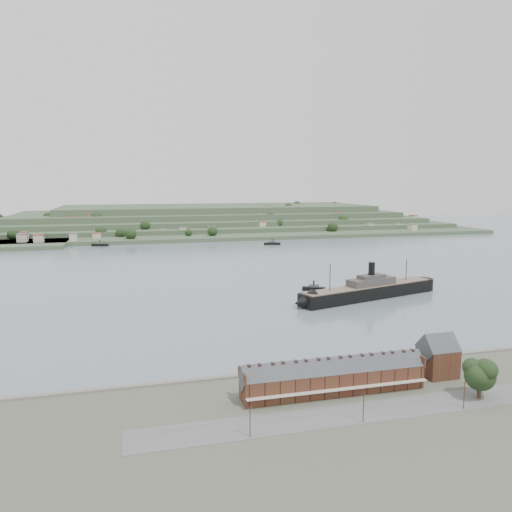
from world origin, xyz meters
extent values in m
plane|color=slate|center=(0.00, 0.00, 0.00)|extent=(1400.00, 1400.00, 0.00)
cube|color=#4C5142|center=(0.00, -188.00, 1.00)|extent=(220.00, 80.00, 2.00)
cube|color=slate|center=(0.00, -149.00, 1.30)|extent=(220.00, 2.00, 2.60)
cube|color=#595959|center=(0.00, -182.00, 2.05)|extent=(140.00, 12.00, 0.10)
cube|color=#4F271C|center=(-10.00, -168.00, 5.50)|extent=(55.00, 8.00, 7.00)
cube|color=#3B3D43|center=(-10.00, -168.00, 9.00)|extent=(55.60, 8.15, 8.15)
cube|color=beige|center=(-10.00, -172.80, 5.00)|extent=(55.00, 1.60, 0.25)
cube|color=#4F271C|center=(-37.50, -168.00, 10.00)|extent=(0.50, 8.40, 3.00)
cube|color=#4F271C|center=(17.50, -168.00, 10.00)|extent=(0.50, 8.40, 3.00)
cube|color=#2F1D1A|center=(-32.00, -168.00, 11.40)|extent=(0.90, 1.40, 3.20)
cube|color=#2F1D1A|center=(-26.50, -168.00, 11.40)|extent=(0.90, 1.40, 3.20)
cube|color=#2F1D1A|center=(-12.75, -168.00, 11.40)|extent=(0.90, 1.40, 3.20)
cube|color=#2F1D1A|center=(-7.25, -168.00, 11.40)|extent=(0.90, 1.40, 3.20)
cube|color=#2F1D1A|center=(6.50, -168.00, 11.40)|extent=(0.90, 1.40, 3.20)
cube|color=#2F1D1A|center=(12.00, -168.00, 11.40)|extent=(0.90, 1.40, 3.20)
cube|color=#4F271C|center=(27.50, -164.00, 6.50)|extent=(10.00, 10.00, 9.00)
cube|color=#3B3D43|center=(27.50, -164.00, 11.00)|extent=(10.40, 10.18, 10.18)
cube|color=#374A31|center=(0.00, 360.00, 2.00)|extent=(760.00, 260.00, 4.00)
cube|color=#374A31|center=(20.00, 385.00, 6.50)|extent=(680.00, 220.00, 5.00)
cube|color=#374A31|center=(35.00, 400.00, 12.00)|extent=(600.00, 200.00, 6.00)
cube|color=#374A31|center=(50.00, 415.00, 18.50)|extent=(520.00, 180.00, 7.00)
cube|color=#374A31|center=(65.00, 430.00, 26.00)|extent=(440.00, 160.00, 8.00)
cube|color=black|center=(60.68, -53.14, 3.41)|extent=(87.40, 35.87, 6.82)
cone|color=black|center=(18.62, -65.47, 3.41)|extent=(14.50, 14.50, 11.69)
cylinder|color=black|center=(102.73, -40.82, 3.41)|extent=(11.69, 11.69, 6.82)
cube|color=#735E4D|center=(60.68, -53.14, 7.11)|extent=(85.25, 34.38, 0.58)
cube|color=#3F3D3B|center=(62.55, -52.60, 9.25)|extent=(30.50, 16.63, 3.90)
cube|color=#3F3D3B|center=(62.55, -52.60, 11.88)|extent=(16.87, 10.92, 2.43)
cylinder|color=black|center=(62.55, -52.60, 15.58)|extent=(3.51, 3.51, 8.76)
cylinder|color=#3D281C|center=(34.51, -60.81, 13.63)|extent=(0.49, 0.49, 15.58)
cylinder|color=#3D281C|center=(88.72, -44.93, 12.66)|extent=(0.49, 0.49, 13.63)
cube|color=black|center=(39.12, -26.46, 1.07)|extent=(13.68, 8.86, 2.15)
cube|color=#3F3D3B|center=(39.12, -26.46, 2.68)|extent=(6.68, 5.12, 1.61)
cylinder|color=black|center=(39.12, -26.46, 4.47)|extent=(0.89, 0.89, 3.13)
cube|color=black|center=(-92.38, 225.00, 1.09)|extent=(16.95, 8.76, 2.18)
cube|color=#3F3D3B|center=(-92.38, 225.00, 2.72)|extent=(8.06, 5.47, 1.63)
cylinder|color=black|center=(-92.38, 225.00, 4.54)|extent=(0.91, 0.91, 3.18)
cube|color=black|center=(78.47, 191.34, 1.11)|extent=(17.25, 7.81, 2.22)
cube|color=#3F3D3B|center=(78.47, 191.34, 2.78)|extent=(8.08, 5.10, 1.67)
cylinder|color=black|center=(78.47, 191.34, 4.63)|extent=(0.93, 0.93, 3.24)
cylinder|color=#3D281C|center=(28.77, -182.08, 4.41)|extent=(1.16, 1.16, 4.82)
sphere|color=black|center=(28.77, -182.08, 8.75)|extent=(8.67, 8.67, 8.67)
sphere|color=black|center=(31.18, -181.12, 9.71)|extent=(6.75, 6.75, 6.75)
sphere|color=black|center=(26.85, -183.53, 9.23)|extent=(6.17, 6.17, 6.17)
sphere|color=black|center=(29.26, -184.20, 11.16)|extent=(5.78, 5.78, 5.78)
camera|label=1|loc=(-67.44, -296.63, 63.05)|focal=35.00mm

